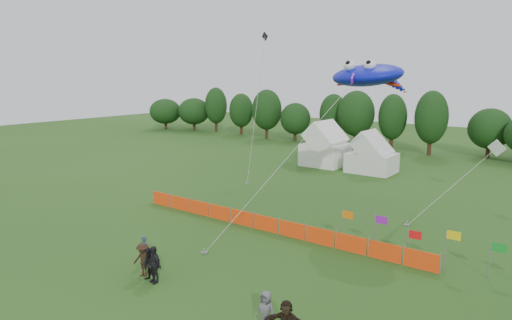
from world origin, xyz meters
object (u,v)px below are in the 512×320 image
Objects in this scene: barrier_fence at (266,224)px; spectator_b at (150,265)px; spectator_e at (266,311)px; tent_right at (372,157)px; spectator_a at (144,251)px; spectator_c at (143,260)px; tent_left at (325,147)px; spectator_d at (154,264)px; stingray_kite at (370,76)px.

barrier_fence is 12.79× the size of spectator_b.
tent_right is at bearing 106.34° from spectator_e.
spectator_c reaches higher than spectator_a.
spectator_d is at bearing -76.68° from tent_left.
stingray_kite is (11.32, -15.30, 7.96)m from tent_left.
tent_left is at bearing 174.08° from tent_right.
spectator_d is 18.77m from stingray_kite.
tent_left is 34.68m from spectator_e.
spectator_e is at bearing -65.60° from tent_left.
spectator_a is at bearing -111.73° from stingray_kite.
spectator_d is (1.67, -30.69, -0.75)m from tent_right.
spectator_e is at bearing 7.34° from spectator_d.
tent_left is at bearing 115.26° from spectator_e.
spectator_b is 0.78m from spectator_c.
spectator_d is at bearing -44.50° from spectator_a.
spectator_c is (-0.75, 0.21, 0.02)m from spectator_b.
tent_left is at bearing 108.75° from barrier_fence.
tent_left is 30.71m from spectator_a.
stingray_kite reaches higher than spectator_d.
stingray_kite is (5.94, 14.91, 9.17)m from spectator_a.
spectator_d is at bearing -86.89° from tent_right.
spectator_d is at bearing -16.20° from spectator_c.
spectator_b is (-0.26, -9.44, 0.36)m from barrier_fence.
spectator_c is at bearing 178.04° from spectator_e.
tent_right reaches higher than barrier_fence.
spectator_b is (7.18, -31.39, -1.16)m from tent_left.
spectator_b is 0.09× the size of stingray_kite.
stingray_kite is at bearing 101.29° from spectator_e.
spectator_c is 0.98m from spectator_d.
tent_left is 32.22m from spectator_b.
spectator_e is (7.88, -0.39, -0.03)m from spectator_c.
tent_left reaches higher than tent_right.
barrier_fence is 12.53× the size of spectator_c.
tent_left reaches higher than spectator_e.
tent_left is at bearing 126.50° from stingray_kite.
spectator_d is (0.97, -0.11, 0.06)m from spectator_c.
barrier_fence is 9.45m from spectator_b.
spectator_e is (6.87, -9.62, 0.35)m from barrier_fence.
spectator_b is at bearing -91.60° from barrier_fence.
spectator_b reaches higher than spectator_a.
tent_right is 2.95× the size of spectator_a.
stingray_kite reaches higher than spectator_b.
spectator_b is at bearing -77.11° from tent_left.
tent_right is 21.45m from barrier_fence.
spectator_c is 1.03× the size of spectator_e.
spectator_c is 7.89m from spectator_e.
stingray_kite is (3.92, 15.98, 9.04)m from spectator_d.
tent_right is at bearing 96.20° from spectator_b.
spectator_b reaches higher than spectator_e.
spectator_c is at bearing -58.97° from spectator_a.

